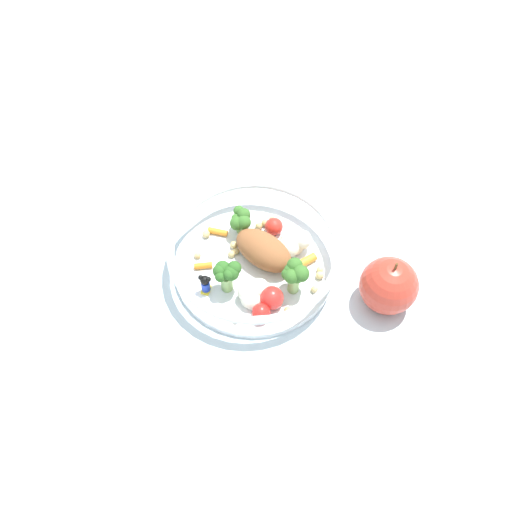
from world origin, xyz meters
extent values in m
plane|color=silver|center=(0.00, 0.00, 0.00)|extent=(2.40, 2.40, 0.00)
cylinder|color=white|center=(0.01, 0.00, 0.01)|extent=(0.24, 0.24, 0.01)
torus|color=white|center=(0.01, 0.00, 0.05)|extent=(0.25, 0.25, 0.01)
ellipsoid|color=brown|center=(0.00, 0.01, 0.03)|extent=(0.06, 0.10, 0.04)
cylinder|color=#8EB766|center=(0.07, -0.01, 0.02)|extent=(0.02, 0.02, 0.03)
sphere|color=#2D6023|center=(0.08, -0.01, 0.05)|extent=(0.02, 0.02, 0.02)
sphere|color=#2D6023|center=(0.07, 0.00, 0.06)|extent=(0.01, 0.01, 0.01)
sphere|color=#2D6023|center=(0.07, 0.00, 0.05)|extent=(0.02, 0.02, 0.02)
sphere|color=#2D6023|center=(0.06, 0.00, 0.06)|extent=(0.02, 0.02, 0.02)
sphere|color=#2D6023|center=(0.06, -0.01, 0.05)|extent=(0.02, 0.02, 0.02)
sphere|color=#2D6023|center=(0.07, -0.01, 0.05)|extent=(0.02, 0.02, 0.02)
sphere|color=#2D6023|center=(0.07, -0.01, 0.05)|extent=(0.02, 0.02, 0.02)
cylinder|color=#7FAD5B|center=(-0.02, -0.05, 0.02)|extent=(0.01, 0.01, 0.02)
sphere|color=#386B28|center=(-0.01, -0.05, 0.04)|extent=(0.02, 0.02, 0.02)
sphere|color=#386B28|center=(-0.02, -0.04, 0.04)|extent=(0.02, 0.02, 0.02)
sphere|color=#386B28|center=(-0.03, -0.05, 0.05)|extent=(0.02, 0.02, 0.02)
sphere|color=#386B28|center=(-0.03, -0.06, 0.05)|extent=(0.02, 0.02, 0.02)
sphere|color=#386B28|center=(-0.02, -0.06, 0.04)|extent=(0.02, 0.02, 0.02)
cylinder|color=#8EB766|center=(0.02, 0.07, 0.02)|extent=(0.02, 0.02, 0.03)
sphere|color=#386B28|center=(0.03, 0.07, 0.06)|extent=(0.02, 0.02, 0.02)
sphere|color=#386B28|center=(0.02, 0.08, 0.05)|extent=(0.02, 0.02, 0.02)
sphere|color=#386B28|center=(0.02, 0.08, 0.06)|extent=(0.02, 0.02, 0.02)
sphere|color=#386B28|center=(0.01, 0.08, 0.05)|extent=(0.02, 0.02, 0.02)
sphere|color=#386B28|center=(0.01, 0.07, 0.06)|extent=(0.02, 0.02, 0.02)
sphere|color=#386B28|center=(0.02, 0.06, 0.05)|extent=(0.02, 0.02, 0.02)
sphere|color=#386B28|center=(0.02, 0.06, 0.05)|extent=(0.02, 0.02, 0.02)
sphere|color=silver|center=(0.07, 0.03, 0.02)|extent=(0.03, 0.03, 0.03)
sphere|color=silver|center=(0.07, 0.04, 0.02)|extent=(0.03, 0.03, 0.03)
sphere|color=silver|center=(0.06, 0.04, 0.02)|extent=(0.02, 0.02, 0.02)
sphere|color=silver|center=(0.05, 0.04, 0.03)|extent=(0.03, 0.03, 0.03)
sphere|color=silver|center=(0.06, 0.03, 0.03)|extent=(0.02, 0.02, 0.02)
sphere|color=silver|center=(0.06, 0.02, 0.03)|extent=(0.02, 0.02, 0.02)
sphere|color=silver|center=(0.07, 0.03, 0.03)|extent=(0.03, 0.03, 0.03)
sphere|color=silver|center=(-0.03, 0.03, 0.03)|extent=(0.03, 0.03, 0.03)
sphere|color=silver|center=(-0.04, 0.04, 0.02)|extent=(0.02, 0.02, 0.02)
sphere|color=silver|center=(-0.05, 0.04, 0.03)|extent=(0.03, 0.03, 0.03)
sphere|color=silver|center=(-0.05, 0.03, 0.03)|extent=(0.03, 0.03, 0.03)
sphere|color=silver|center=(-0.04, 0.03, 0.03)|extent=(0.03, 0.03, 0.03)
cube|color=yellow|center=(0.09, -0.03, 0.01)|extent=(0.02, 0.02, 0.00)
cylinder|color=#1933B2|center=(0.09, -0.03, 0.02)|extent=(0.02, 0.02, 0.02)
sphere|color=black|center=(0.09, -0.03, 0.04)|extent=(0.01, 0.01, 0.01)
sphere|color=black|center=(0.09, -0.02, 0.04)|extent=(0.01, 0.01, 0.01)
sphere|color=black|center=(0.09, -0.03, 0.04)|extent=(0.01, 0.01, 0.01)
cylinder|color=orange|center=(-0.03, 0.06, 0.02)|extent=(0.03, 0.02, 0.01)
cylinder|color=orange|center=(0.00, -0.08, 0.02)|extent=(0.02, 0.03, 0.01)
cylinder|color=orange|center=(0.06, -0.06, 0.02)|extent=(0.02, 0.03, 0.01)
sphere|color=red|center=(-0.05, -0.01, 0.02)|extent=(0.03, 0.03, 0.03)
sphere|color=red|center=(0.08, 0.06, 0.02)|extent=(0.03, 0.03, 0.03)
sphere|color=red|center=(0.06, 0.06, 0.03)|extent=(0.03, 0.03, 0.03)
sphere|color=#D1B775|center=(0.01, 0.10, 0.02)|extent=(0.01, 0.01, 0.01)
sphere|color=#D1B775|center=(0.02, -0.03, 0.02)|extent=(0.01, 0.01, 0.01)
sphere|color=tan|center=(-0.05, -0.03, 0.02)|extent=(0.01, 0.01, 0.01)
sphere|color=tan|center=(0.05, 0.08, 0.02)|extent=(0.01, 0.01, 0.01)
sphere|color=tan|center=(-0.07, -0.02, 0.02)|extent=(0.01, 0.01, 0.01)
sphere|color=#D1B775|center=(0.05, -0.07, 0.02)|extent=(0.01, 0.01, 0.01)
sphere|color=#D1B775|center=(-0.02, 0.09, 0.02)|extent=(0.01, 0.01, 0.01)
sphere|color=#D1B775|center=(0.01, -0.04, 0.02)|extent=(0.01, 0.01, 0.01)
sphere|color=tan|center=(0.01, -0.03, 0.02)|extent=(0.01, 0.01, 0.01)
sphere|color=tan|center=(-0.04, -0.03, 0.02)|extent=(0.01, 0.01, 0.01)
sphere|color=tan|center=(0.11, 0.03, 0.02)|extent=(0.01, 0.01, 0.01)
sphere|color=#D1B775|center=(0.01, -0.09, 0.02)|extent=(0.01, 0.01, 0.01)
sphere|color=#D1B775|center=(-0.03, 0.09, 0.02)|extent=(0.01, 0.01, 0.01)
sphere|color=#D1B775|center=(0.04, 0.03, 0.02)|extent=(0.01, 0.01, 0.01)
sphere|color=#BC3828|center=(-0.04, 0.18, 0.04)|extent=(0.08, 0.08, 0.08)
cylinder|color=brown|center=(-0.04, 0.18, 0.09)|extent=(0.00, 0.00, 0.01)
camera|label=1|loc=(0.38, 0.25, 0.65)|focal=37.19mm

